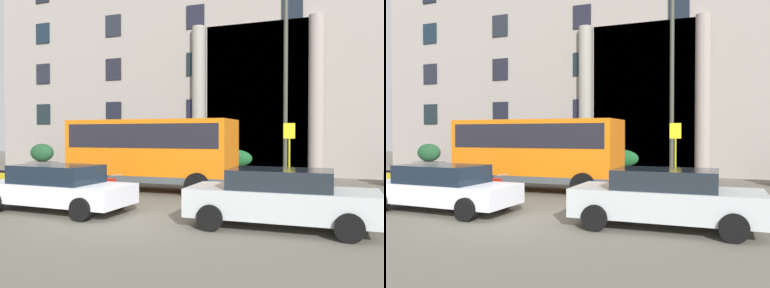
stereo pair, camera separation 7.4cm
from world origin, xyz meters
TOP-DOWN VIEW (x-y plane):
  - ground_plane at (0.00, 0.00)m, footprint 80.00×64.00m
  - office_building_facade at (0.00, 17.48)m, footprint 34.19×9.65m
  - orange_minibus at (-1.85, 5.50)m, footprint 6.58×2.71m
  - bus_stop_sign at (3.30, 7.14)m, footprint 0.44×0.08m
  - hedge_planter_east at (0.24, 10.18)m, footprint 1.99×0.88m
  - hedge_planter_west at (-8.34, 10.36)m, footprint 1.90×0.94m
  - hedge_planter_far_west at (-11.88, 10.74)m, footprint 1.68×0.97m
  - parked_hatchback_near at (-2.60, 0.72)m, footprint 4.59×2.08m
  - parked_coupe_end at (3.85, 0.87)m, footprint 4.48×1.96m
  - motorcycle_near_kerb at (-7.34, 3.33)m, footprint 2.04×0.55m
  - scooter_by_planter at (-2.51, 2.99)m, footprint 1.96×0.55m
  - motorcycle_far_end at (2.18, 3.36)m, footprint 1.98×0.55m
  - lamppost_plaza_centre at (2.92, 8.90)m, footprint 0.40×0.40m

SIDE VIEW (x-z plane):
  - ground_plane at x=0.00m, z-range -0.12..0.00m
  - scooter_by_planter at x=-2.51m, z-range 0.01..0.90m
  - motorcycle_far_end at x=2.18m, z-range 0.01..0.90m
  - motorcycle_near_kerb at x=-7.34m, z-range 0.01..0.91m
  - parked_hatchback_near at x=-2.60m, z-range 0.02..1.38m
  - parked_coupe_end at x=3.85m, z-range 0.02..1.44m
  - hedge_planter_east at x=0.24m, z-range -0.03..1.50m
  - hedge_planter_west at x=-8.34m, z-range -0.03..1.51m
  - hedge_planter_far_west at x=-11.88m, z-range -0.03..1.66m
  - bus_stop_sign at x=3.30m, z-range 0.32..3.01m
  - orange_minibus at x=-1.85m, z-range 0.27..3.09m
  - lamppost_plaza_centre at x=2.92m, z-range 0.64..9.29m
  - office_building_facade at x=0.00m, z-range 0.00..16.45m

